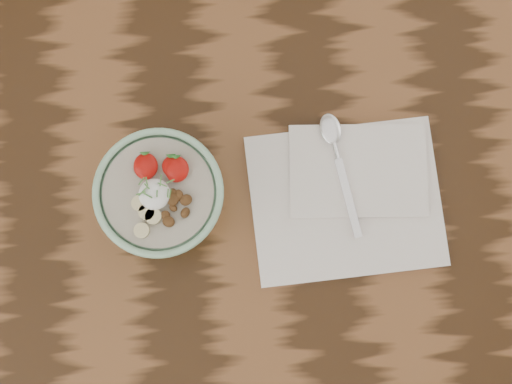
% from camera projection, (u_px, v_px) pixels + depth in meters
% --- Properties ---
extents(table, '(1.60, 0.90, 0.75)m').
position_uv_depth(table, '(179.00, 196.00, 1.12)').
color(table, black).
rests_on(table, ground).
extents(breakfast_bowl, '(0.17, 0.17, 0.11)m').
position_uv_depth(breakfast_bowl, '(162.00, 195.00, 0.97)').
color(breakfast_bowl, '#8FC09A').
rests_on(breakfast_bowl, table).
extents(napkin, '(0.28, 0.23, 0.02)m').
position_uv_depth(napkin, '(348.00, 195.00, 1.02)').
color(napkin, white).
rests_on(napkin, table).
extents(spoon, '(0.05, 0.18, 0.01)m').
position_uv_depth(spoon, '(335.00, 146.00, 1.01)').
color(spoon, silver).
rests_on(spoon, napkin).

